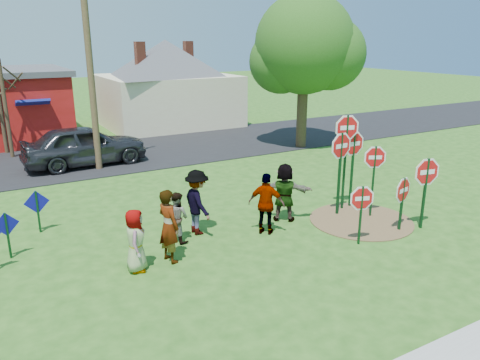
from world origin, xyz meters
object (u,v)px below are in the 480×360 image
object	(u,v)px
stop_sign_c	(374,165)
suv	(85,145)
person_a	(135,241)
utility_pole	(89,59)
person_b	(169,226)
stop_sign_a	(362,203)
stop_sign_b	(346,138)
leafy_tree	(306,50)
stop_sign_d	(353,150)

from	to	relation	value
stop_sign_c	suv	bearing A→B (deg)	147.04
person_a	utility_pole	xyz separation A→B (m)	(1.45, 9.85, 3.89)
person_b	utility_pole	distance (m)	10.47
stop_sign_a	stop_sign_c	world-z (taller)	stop_sign_c
stop_sign_b	utility_pole	world-z (taller)	utility_pole
stop_sign_b	person_b	distance (m)	6.65
stop_sign_a	utility_pole	world-z (taller)	utility_pole
person_a	person_b	xyz separation A→B (m)	(0.90, 0.08, 0.17)
stop_sign_c	suv	xyz separation A→B (m)	(-6.57, 10.93, -0.77)
utility_pole	stop_sign_c	bearing A→B (deg)	-58.14
utility_pole	leafy_tree	distance (m)	10.44
stop_sign_c	stop_sign_d	world-z (taller)	stop_sign_d
stop_sign_c	utility_pole	size ratio (longest dim) A/B	0.27
stop_sign_b	stop_sign_c	world-z (taller)	stop_sign_b
suv	utility_pole	size ratio (longest dim) A/B	0.60
stop_sign_c	person_a	world-z (taller)	stop_sign_c
stop_sign_a	stop_sign_b	world-z (taller)	stop_sign_b
person_a	leafy_tree	xyz separation A→B (m)	(11.85, 8.97, 4.15)
stop_sign_b	leafy_tree	world-z (taller)	leafy_tree
leafy_tree	stop_sign_b	bearing A→B (deg)	-118.90
stop_sign_c	utility_pole	world-z (taller)	utility_pole
stop_sign_b	stop_sign_d	distance (m)	0.61
stop_sign_d	person_b	world-z (taller)	stop_sign_d
stop_sign_d	suv	bearing A→B (deg)	125.06
suv	leafy_tree	world-z (taller)	leafy_tree
person_a	suv	size ratio (longest dim) A/B	0.30
person_b	stop_sign_a	bearing A→B (deg)	-121.83
stop_sign_b	person_a	bearing A→B (deg)	-158.23
stop_sign_b	leafy_tree	distance (m)	9.66
stop_sign_c	leafy_tree	distance (m)	10.56
stop_sign_a	suv	world-z (taller)	suv
stop_sign_a	person_a	world-z (taller)	stop_sign_a
stop_sign_d	suv	size ratio (longest dim) A/B	0.52
stop_sign_b	stop_sign_c	distance (m)	1.26
person_b	leafy_tree	world-z (taller)	leafy_tree
stop_sign_a	stop_sign_d	xyz separation A→B (m)	(1.88, 2.43, 0.75)
person_b	utility_pole	world-z (taller)	utility_pole
stop_sign_a	leafy_tree	distance (m)	12.68
stop_sign_c	person_b	size ratio (longest dim) A/B	1.26
utility_pole	leafy_tree	world-z (taller)	utility_pole
suv	stop_sign_c	bearing A→B (deg)	-151.78
person_a	leafy_tree	world-z (taller)	leafy_tree
stop_sign_a	utility_pole	xyz separation A→B (m)	(-4.41, 11.41, 3.47)
suv	leafy_tree	bearing A→B (deg)	-102.23
stop_sign_a	utility_pole	size ratio (longest dim) A/B	0.20
person_a	suv	distance (m)	10.82
person_b	utility_pole	size ratio (longest dim) A/B	0.22
stop_sign_a	stop_sign_c	size ratio (longest dim) A/B	0.74
suv	stop_sign_a	bearing A→B (deg)	-161.69
stop_sign_d	stop_sign_b	bearing A→B (deg)	-171.39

